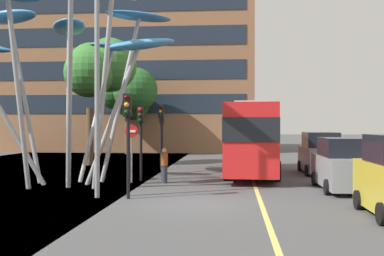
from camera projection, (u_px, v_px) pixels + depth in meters
name	position (u px, v px, depth m)	size (l,w,h in m)	color
ground	(175.00, 205.00, 15.94)	(120.00, 240.00, 0.10)	#4C4C4F
red_bus	(253.00, 135.00, 25.38)	(3.11, 11.16, 3.88)	red
leaf_sculpture	(65.00, 32.00, 21.39)	(11.26, 10.75, 9.20)	#9EA0A5
traffic_light_kerb_near	(128.00, 123.00, 16.91)	(0.28, 0.42, 3.76)	black
traffic_light_kerb_far	(141.00, 127.00, 22.45)	(0.28, 0.42, 3.53)	black
traffic_light_island_mid	(161.00, 123.00, 27.87)	(0.28, 0.42, 3.85)	black
traffic_light_opposite	(162.00, 126.00, 29.26)	(0.28, 0.42, 3.55)	black
car_parked_mid	(343.00, 166.00, 19.23)	(1.95, 4.55, 2.13)	gray
car_parked_far	(320.00, 154.00, 25.78)	(2.02, 4.39, 2.26)	gray
street_lamp	(107.00, 65.00, 17.21)	(1.69, 0.44, 7.59)	gray
tree_pavement_near	(101.00, 68.00, 31.40)	(4.45, 4.76, 8.51)	brown
tree_pavement_far	(129.00, 93.00, 42.66)	(5.66, 5.45, 7.75)	brown
pedestrian	(164.00, 166.00, 21.58)	(0.34, 0.34, 1.59)	#2D3342
no_entry_sign	(131.00, 144.00, 21.75)	(0.60, 0.12, 2.66)	gray
backdrop_building	(132.00, 61.00, 51.20)	(25.68, 12.70, 19.23)	#8E6042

